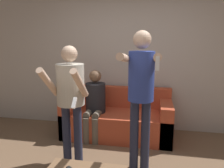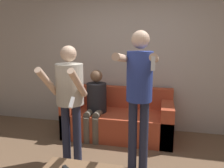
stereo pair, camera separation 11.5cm
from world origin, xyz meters
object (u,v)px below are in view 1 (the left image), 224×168
couch (118,119)px  person_standing_left (70,92)px  person_standing_right (141,86)px  person_seated (95,101)px

couch → person_standing_left: size_ratio=1.16×
person_standing_left → person_standing_right: bearing=-0.4°
person_standing_left → person_standing_right: 0.90m
person_standing_left → person_seated: (0.08, 0.86, -0.34)m
couch → person_standing_right: (0.45, -1.02, 0.81)m
person_standing_right → person_seated: size_ratio=1.51×
person_standing_left → person_seated: 0.93m
couch → person_seated: size_ratio=1.58×
person_standing_right → person_seated: person_standing_right is taller
person_standing_left → person_seated: person_standing_left is taller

